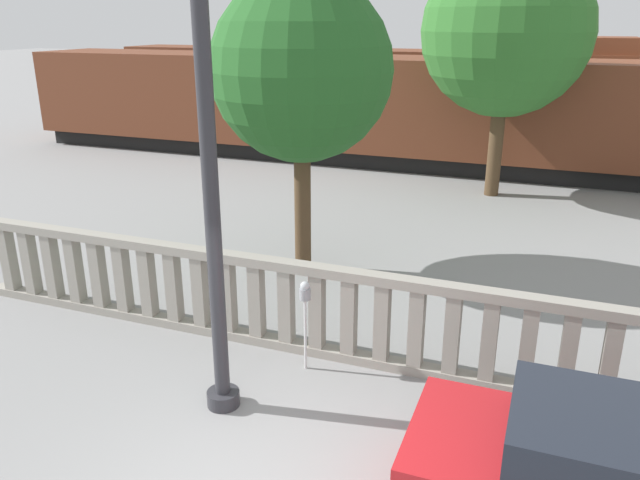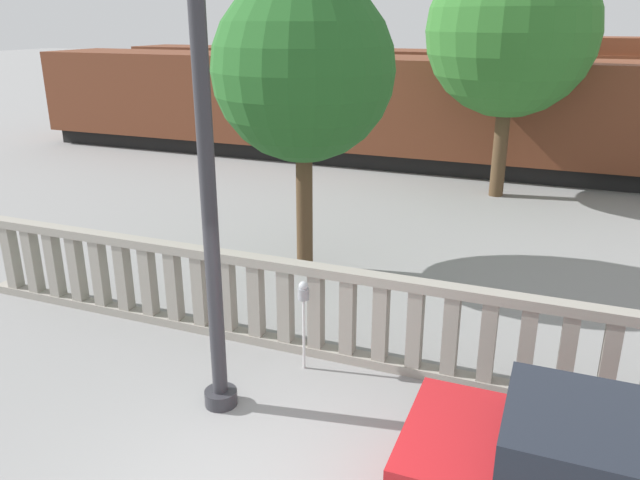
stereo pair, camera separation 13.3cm
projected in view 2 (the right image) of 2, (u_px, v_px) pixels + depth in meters
balustrade at (348, 316)px, 8.88m from camera, size 13.50×0.24×1.42m
lamppost at (208, 192)px, 7.13m from camera, size 0.42×0.42×5.97m
parking_meter at (304, 300)px, 8.56m from camera, size 0.16×0.16×1.34m
train_near at (371, 108)px, 21.22m from camera, size 25.12×3.18×4.12m
train_far at (365, 88)px, 27.46m from camera, size 22.14×2.79×4.05m
tree_left at (303, 71)px, 11.23m from camera, size 3.33×3.33×5.51m
tree_right at (512, 32)px, 16.13m from camera, size 4.42×4.42×6.62m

